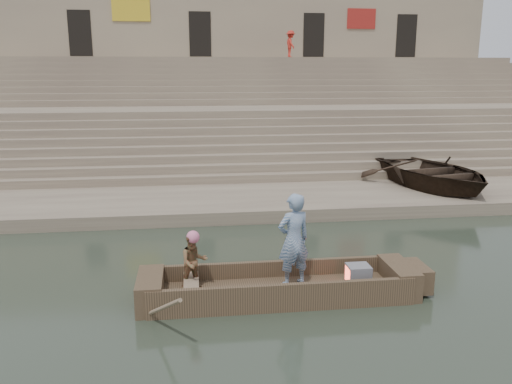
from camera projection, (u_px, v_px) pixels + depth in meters
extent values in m
plane|color=#262F23|center=(345.00, 313.00, 9.97)|extent=(120.00, 120.00, 0.00)
cube|color=gray|center=(276.00, 201.00, 17.65)|extent=(32.00, 4.00, 0.40)
cube|color=gray|center=(250.00, 138.00, 24.61)|extent=(32.00, 3.00, 2.80)
cube|color=gray|center=(236.00, 103.00, 31.09)|extent=(32.00, 3.00, 5.20)
cube|color=gray|center=(266.00, 183.00, 19.78)|extent=(32.00, 0.50, 0.70)
cube|color=gray|center=(264.00, 176.00, 20.23)|extent=(32.00, 0.50, 1.00)
cube|color=gray|center=(262.00, 170.00, 20.68)|extent=(32.00, 0.50, 1.30)
cube|color=gray|center=(261.00, 164.00, 21.13)|extent=(32.00, 0.50, 1.60)
cube|color=gray|center=(259.00, 158.00, 21.58)|extent=(32.00, 0.50, 1.90)
cube|color=gray|center=(257.00, 153.00, 22.02)|extent=(32.00, 0.50, 2.20)
cube|color=gray|center=(256.00, 148.00, 22.47)|extent=(32.00, 0.50, 2.50)
cube|color=gray|center=(254.00, 143.00, 22.92)|extent=(32.00, 0.50, 2.80)
cube|color=gray|center=(246.00, 130.00, 26.26)|extent=(32.00, 0.50, 3.10)
cube|color=gray|center=(245.00, 126.00, 26.71)|extent=(32.00, 0.50, 3.40)
cube|color=gray|center=(244.00, 122.00, 27.16)|extent=(32.00, 0.50, 3.70)
cube|color=gray|center=(243.00, 118.00, 27.61)|extent=(32.00, 0.50, 4.00)
cube|color=gray|center=(242.00, 115.00, 28.06)|extent=(32.00, 0.50, 4.30)
cube|color=gray|center=(241.00, 111.00, 28.50)|extent=(32.00, 0.50, 4.60)
cube|color=gray|center=(240.00, 108.00, 28.95)|extent=(32.00, 0.50, 4.90)
cube|color=gray|center=(239.00, 105.00, 29.40)|extent=(32.00, 0.50, 5.20)
cube|color=#9D8A6A|center=(230.00, 53.00, 34.26)|extent=(32.00, 5.00, 11.20)
cube|color=black|center=(80.00, 33.00, 30.54)|extent=(1.30, 0.18, 2.60)
cube|color=black|center=(200.00, 34.00, 31.42)|extent=(1.30, 0.18, 2.60)
cube|color=black|center=(313.00, 35.00, 32.29)|extent=(1.30, 0.18, 2.60)
cube|color=black|center=(406.00, 36.00, 33.05)|extent=(1.30, 0.18, 2.60)
cube|color=gold|center=(131.00, 9.00, 30.53)|extent=(2.20, 0.10, 1.40)
cube|color=maroon|center=(361.00, 19.00, 32.37)|extent=(1.80, 0.10, 1.20)
cube|color=brown|center=(278.00, 293.00, 10.61)|extent=(5.00, 1.30, 0.22)
cube|color=brown|center=(284.00, 298.00, 9.97)|extent=(5.20, 0.12, 0.56)
cube|color=brown|center=(273.00, 273.00, 11.17)|extent=(5.20, 0.12, 0.56)
cube|color=brown|center=(150.00, 291.00, 10.25)|extent=(0.50, 1.30, 0.60)
cube|color=brown|center=(399.00, 278.00, 10.88)|extent=(0.50, 1.30, 0.60)
cube|color=brown|center=(417.00, 276.00, 10.93)|extent=(0.35, 0.90, 0.50)
cube|color=#937A5B|center=(191.00, 284.00, 10.32)|extent=(0.30, 1.20, 0.08)
cylinder|color=#937A5B|center=(156.00, 311.00, 9.40)|extent=(1.03, 2.10, 1.36)
sphere|color=pink|center=(193.00, 237.00, 10.28)|extent=(0.26, 0.26, 0.26)
imported|color=navy|center=(294.00, 240.00, 10.51)|extent=(0.81, 0.66, 1.93)
imported|color=#226832|center=(194.00, 262.00, 10.40)|extent=(0.66, 0.57, 1.16)
cube|color=slate|center=(358.00, 274.00, 10.75)|extent=(0.46, 0.42, 0.40)
cube|color=#E5593F|center=(348.00, 275.00, 10.72)|extent=(0.04, 0.34, 0.32)
imported|color=#2D2116|center=(433.00, 172.00, 18.69)|extent=(4.81, 5.98, 1.10)
imported|color=red|center=(291.00, 44.00, 30.09)|extent=(0.66, 1.03, 1.52)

